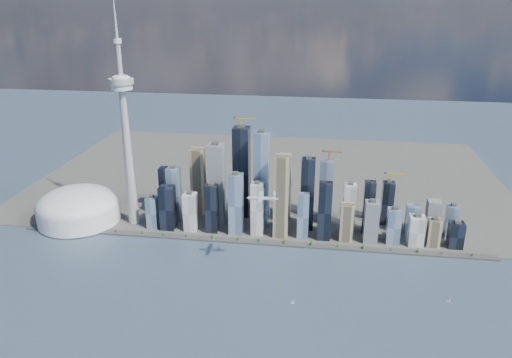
# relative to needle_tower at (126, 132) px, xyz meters

# --- Properties ---
(ground) EXTENTS (4000.00, 4000.00, 0.00)m
(ground) POSITION_rel_needle_tower_xyz_m (300.00, -310.00, -235.84)
(ground) COLOR #344B5B
(ground) RESTS_ON ground
(seawall) EXTENTS (1100.00, 22.00, 4.00)m
(seawall) POSITION_rel_needle_tower_xyz_m (300.00, -60.00, -233.84)
(seawall) COLOR #383838
(seawall) RESTS_ON ground
(land) EXTENTS (1400.00, 900.00, 3.00)m
(land) POSITION_rel_needle_tower_xyz_m (300.00, 390.00, -234.34)
(land) COLOR #4C4C47
(land) RESTS_ON ground
(shoreline_trees) EXTENTS (960.53, 7.20, 8.80)m
(shoreline_trees) POSITION_rel_needle_tower_xyz_m (300.00, -60.00, -227.06)
(shoreline_trees) COLOR #3F2D1E
(shoreline_trees) RESTS_ON seawall
(skyscraper_cluster) EXTENTS (736.00, 142.00, 258.22)m
(skyscraper_cluster) POSITION_rel_needle_tower_xyz_m (359.62, 26.82, -155.71)
(skyscraper_cluster) COLOR black
(skyscraper_cluster) RESTS_ON land
(needle_tower) EXTENTS (56.00, 56.00, 550.50)m
(needle_tower) POSITION_rel_needle_tower_xyz_m (0.00, 0.00, 0.00)
(needle_tower) COLOR #979792
(needle_tower) RESTS_ON land
(dome_stadium) EXTENTS (200.00, 200.00, 86.00)m
(dome_stadium) POSITION_rel_needle_tower_xyz_m (-140.00, -10.00, -196.40)
(dome_stadium) COLOR silver
(dome_stadium) RESTS_ON land
(airplane) EXTENTS (63.01, 55.69, 15.37)m
(airplane) POSITION_rel_needle_tower_xyz_m (348.43, -193.66, -66.46)
(airplane) COLOR silver
(airplane) RESTS_ON ground
(sailboat_west) EXTENTS (7.78, 3.16, 10.74)m
(sailboat_west) POSITION_rel_needle_tower_xyz_m (419.51, -288.49, -232.39)
(sailboat_west) COLOR white
(sailboat_west) RESTS_ON ground
(sailboat_east) EXTENTS (7.51, 4.28, 10.61)m
(sailboat_east) POSITION_rel_needle_tower_xyz_m (707.97, -241.25, -232.44)
(sailboat_east) COLOR white
(sailboat_east) RESTS_ON ground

